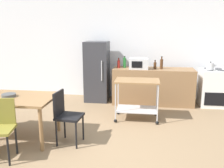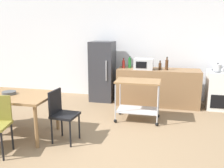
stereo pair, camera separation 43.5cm
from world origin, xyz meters
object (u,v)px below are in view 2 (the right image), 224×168
object	(u,v)px
chair_black	(62,112)
fruit_bowl	(9,93)
refrigerator	(102,71)
bottle_soy_sauce	(160,66)
bottle_sesame_oil	(130,63)
dining_table	(11,99)
kettle	(218,68)
kitchen_cart	(138,94)
stove_oven	(220,90)
bottle_soda	(167,64)
microwave	(144,64)
bottle_sparkling_water	(124,64)

from	to	relation	value
chair_black	fruit_bowl	xyz separation A→B (m)	(-1.02, 0.07, 0.26)
refrigerator	bottle_soy_sauce	size ratio (longest dim) A/B	6.92
bottle_sesame_oil	fruit_bowl	world-z (taller)	bottle_sesame_oil
dining_table	chair_black	bearing A→B (deg)	-3.65
refrigerator	chair_black	bearing A→B (deg)	-90.77
kettle	kitchen_cart	bearing A→B (deg)	-146.93
kitchen_cart	kettle	size ratio (longest dim) A/B	3.80
chair_black	bottle_sesame_oil	bearing A→B (deg)	-12.12
dining_table	stove_oven	size ratio (longest dim) A/B	1.63
bottle_soda	kitchen_cart	bearing A→B (deg)	-115.47
dining_table	stove_oven	xyz separation A→B (m)	(3.92, 2.40, -0.22)
bottle_soda	kettle	size ratio (longest dim) A/B	1.30
kitchen_cart	microwave	bearing A→B (deg)	90.33
fruit_bowl	kettle	distance (m)	4.47
microwave	bottle_soy_sauce	size ratio (longest dim) A/B	2.05
chair_black	fruit_bowl	distance (m)	1.05
dining_table	stove_oven	distance (m)	4.60
chair_black	bottle_sparkling_water	distance (m)	2.55
bottle_sparkling_water	bottle_sesame_oil	xyz separation A→B (m)	(0.14, 0.06, 0.02)
kitchen_cart	bottle_sparkling_water	world-z (taller)	bottle_sparkling_water
bottle_soda	fruit_bowl	distance (m)	3.58
kitchen_cart	bottle_soda	distance (m)	1.35
stove_oven	bottle_soda	distance (m)	1.39
refrigerator	microwave	bearing A→B (deg)	-9.19
refrigerator	kettle	world-z (taller)	refrigerator
bottle_sparkling_water	dining_table	bearing A→B (deg)	-124.08
bottle_soy_sauce	kettle	size ratio (longest dim) A/B	0.93
refrigerator	bottle_sparkling_water	distance (m)	0.63
bottle_soy_sauce	chair_black	bearing A→B (deg)	-122.62
stove_oven	bottle_soda	world-z (taller)	bottle_soda
kitchen_cart	bottle_soda	size ratio (longest dim) A/B	2.93
stove_oven	kettle	xyz separation A→B (m)	(-0.12, -0.10, 0.55)
bottle_soda	kettle	xyz separation A→B (m)	(1.14, -0.05, -0.03)
chair_black	kettle	world-z (taller)	kettle
bottle_soda	bottle_sesame_oil	bearing A→B (deg)	174.77
chair_black	bottle_soy_sauce	world-z (taller)	bottle_soy_sauce
dining_table	stove_oven	bearing A→B (deg)	31.44
bottle_soy_sauce	bottle_soda	distance (m)	0.17
dining_table	microwave	size ratio (longest dim) A/B	3.26
bottle_soda	kettle	distance (m)	1.14
microwave	fruit_bowl	xyz separation A→B (m)	(-2.14, -2.30, -0.25)
microwave	fruit_bowl	bearing A→B (deg)	-132.89
bottle_soy_sauce	fruit_bowl	bearing A→B (deg)	-137.75
kitchen_cart	kettle	bearing A→B (deg)	33.07
dining_table	kitchen_cart	xyz separation A→B (m)	(2.12, 1.20, -0.10)
kitchen_cart	refrigerator	bearing A→B (deg)	130.49
kitchen_cart	microwave	xyz separation A→B (m)	(-0.01, 1.10, 0.46)
chair_black	bottle_soy_sauce	xyz separation A→B (m)	(1.51, 2.37, 0.47)
microwave	chair_black	bearing A→B (deg)	-115.32
bottle_sparkling_water	fruit_bowl	xyz separation A→B (m)	(-1.63, -2.36, -0.23)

